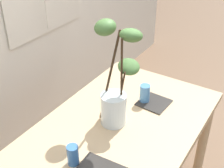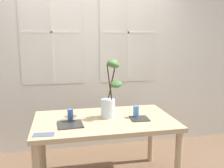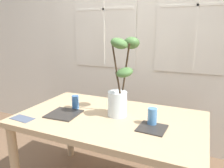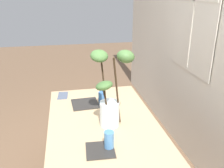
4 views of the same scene
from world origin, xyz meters
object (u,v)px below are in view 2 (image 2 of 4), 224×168
(drinking_glass_blue_left, at_px, (70,115))
(drinking_glass_blue_right, at_px, (136,112))
(vase_with_branches, at_px, (110,95))
(plate_square_left, at_px, (70,125))
(plate_square_right, at_px, (139,119))
(dining_table, at_px, (104,127))

(drinking_glass_blue_left, relative_size, drinking_glass_blue_right, 0.92)
(vase_with_branches, distance_m, drinking_glass_blue_right, 0.36)
(drinking_glass_blue_left, relative_size, plate_square_left, 0.48)
(drinking_glass_blue_left, distance_m, plate_square_left, 0.18)
(plate_square_left, bearing_deg, drinking_glass_blue_right, 8.05)
(vase_with_branches, xyz_separation_m, plate_square_right, (0.31, -0.13, -0.26))
(vase_with_branches, height_order, plate_square_left, vase_with_branches)
(vase_with_branches, bearing_deg, drinking_glass_blue_left, -179.59)
(vase_with_branches, height_order, plate_square_right, vase_with_branches)
(dining_table, xyz_separation_m, plate_square_left, (-0.38, -0.12, 0.10))
(drinking_glass_blue_right, relative_size, plate_square_left, 0.52)
(vase_with_branches, height_order, drinking_glass_blue_left, vase_with_branches)
(drinking_glass_blue_left, bearing_deg, plate_square_right, -9.58)
(vase_with_branches, bearing_deg, dining_table, -147.12)
(drinking_glass_blue_left, bearing_deg, vase_with_branches, 0.41)
(plate_square_left, bearing_deg, drinking_glass_blue_left, 86.19)
(drinking_glass_blue_right, bearing_deg, dining_table, 177.64)
(dining_table, distance_m, vase_with_branches, 0.37)
(drinking_glass_blue_right, bearing_deg, plate_square_left, -171.95)
(dining_table, height_order, vase_with_branches, vase_with_branches)
(dining_table, xyz_separation_m, drinking_glass_blue_right, (0.36, -0.02, 0.17))
(drinking_glass_blue_right, relative_size, plate_square_right, 0.67)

